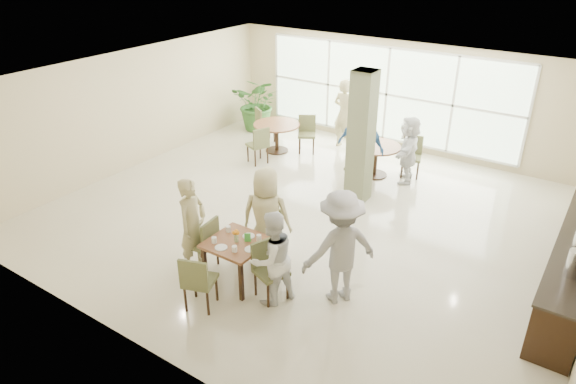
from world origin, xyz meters
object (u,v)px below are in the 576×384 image
Objects in this scene: teen_left at (193,225)px; adult_b at (408,149)px; teen_standing at (340,248)px; round_table_right at (376,152)px; teen_right at (272,258)px; adult_standing at (344,114)px; main_table at (237,247)px; potted_plant at (258,104)px; teen_far at (266,216)px; adult_a at (360,147)px; round_table_left at (277,130)px.

adult_b is (1.64, 5.29, -0.05)m from teen_left.
adult_b is (-0.79, 4.66, -0.15)m from teen_standing.
teen_left reaches higher than round_table_right.
teen_standing is at bearing 147.30° from teen_right.
round_table_right is 1.94m from adult_standing.
main_table is 0.57× the size of potted_plant.
teen_left is (-0.83, -0.11, 0.18)m from main_table.
potted_plant is 0.89× the size of teen_far.
teen_right is 0.99× the size of adult_b.
teen_right is at bearing -77.77° from adult_a.
round_table_right is 0.65× the size of teen_far.
adult_standing reaches higher than round_table_left.
teen_left is 2.51m from teen_standing.
teen_far is (-0.02, -4.31, 0.29)m from round_table_right.
adult_a reaches higher than round_table_left.
main_table is 0.51× the size of teen_far.
potted_plant is at bearing 11.66° from adult_standing.
potted_plant is at bearing 166.05° from round_table_right.
teen_right is 0.83× the size of teen_standing.
main_table is 0.86m from teen_left.
potted_plant is 4.54m from adult_a.
round_table_left is at bearing 167.69° from adult_a.
adult_standing is at bearing -116.85° from teen_standing.
round_table_left is 0.69× the size of teen_far.
round_table_right is 0.68× the size of teen_left.
teen_far is at bearing -90.29° from round_table_right.
teen_left is at bearing -69.70° from round_table_left.
teen_standing is at bearing 126.25° from adult_standing.
round_table_left is 6.25m from teen_standing.
adult_b is (0.76, 4.43, -0.09)m from teen_far.
adult_standing is (-1.45, 1.97, -0.03)m from adult_a.
adult_standing is at bearing -132.77° from adult_b.
round_table_left is at bearing 12.81° from teen_left.
main_table is 0.78m from teen_far.
adult_b is at bearing -120.07° from teen_far.
teen_left reaches higher than adult_b.
main_table is 0.74× the size of round_table_left.
adult_b is at bearing 51.45° from adult_a.
teen_standing is (0.82, 0.62, 0.16)m from teen_right.
adult_b is 0.85× the size of adult_standing.
teen_standing reaches higher than teen_right.
potted_plant is at bearing 158.98° from adult_a.
teen_far is 3.54m from adult_a.
adult_standing reaches higher than teen_left.
teen_far is at bearing -87.02° from adult_a.
main_table is 0.48× the size of teen_standing.
adult_a reaches higher than potted_plant.
adult_a reaches higher than teen_standing.
round_table_left is 1.78m from potted_plant.
round_table_right is at bearing 0.82° from round_table_left.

